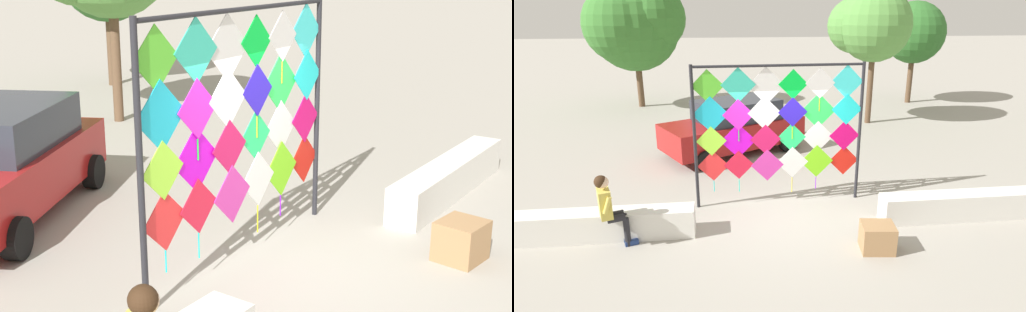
% 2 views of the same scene
% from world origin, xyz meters
% --- Properties ---
extents(ground, '(120.00, 120.00, 0.00)m').
position_xyz_m(ground, '(0.00, 0.00, 0.00)').
color(ground, '#9E998E').
extents(plaza_ledge_right, '(3.57, 0.48, 0.55)m').
position_xyz_m(plaza_ledge_right, '(3.65, -0.58, 0.28)').
color(plaza_ledge_right, silver).
rests_on(plaza_ledge_right, ground).
extents(kite_display_rack, '(3.62, 0.17, 3.07)m').
position_xyz_m(kite_display_rack, '(-0.08, 0.62, 1.84)').
color(kite_display_rack, '#232328').
rests_on(kite_display_rack, ground).
extents(cardboard_box_large, '(0.64, 0.58, 0.50)m').
position_xyz_m(cardboard_box_large, '(1.40, -1.59, 0.25)').
color(cardboard_box_large, '#9E754C').
rests_on(cardboard_box_large, ground).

